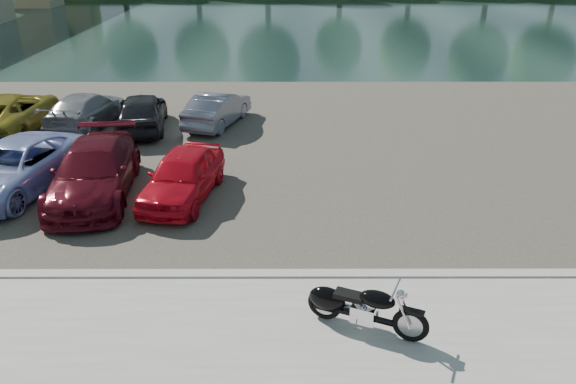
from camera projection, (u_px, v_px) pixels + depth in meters
name	position (u px, v px, depth m)	size (l,w,h in m)	color
ground	(321.00, 337.00, 10.49)	(200.00, 200.00, 0.00)	#595447
promenade	(324.00, 373.00, 9.56)	(60.00, 6.00, 0.10)	#A2A098
kerb	(316.00, 275.00, 12.28)	(60.00, 0.30, 0.14)	#A2A098
parking_lot	(304.00, 141.00, 20.48)	(60.00, 18.00, 0.04)	#3E3932
river	(295.00, 26.00, 46.86)	(120.00, 40.00, 0.00)	#182C2C
motorcycle	(355.00, 306.00, 10.45)	(2.20, 1.16, 1.05)	black
car_2	(13.00, 168.00, 16.14)	(2.39, 5.18, 1.44)	#A1B0EA
car_3	(94.00, 171.00, 15.84)	(2.07, 5.09, 1.48)	#530B17
car_4	(183.00, 175.00, 15.73)	(1.61, 4.01, 1.37)	red
car_6	(9.00, 113.00, 21.06)	(2.46, 5.34, 1.48)	olive
car_7	(86.00, 110.00, 21.74)	(1.84, 4.52, 1.31)	#92929A
car_8	(142.00, 111.00, 21.35)	(1.68, 4.17, 1.42)	black
car_9	(217.00, 109.00, 21.92)	(1.36, 3.91, 1.29)	slate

